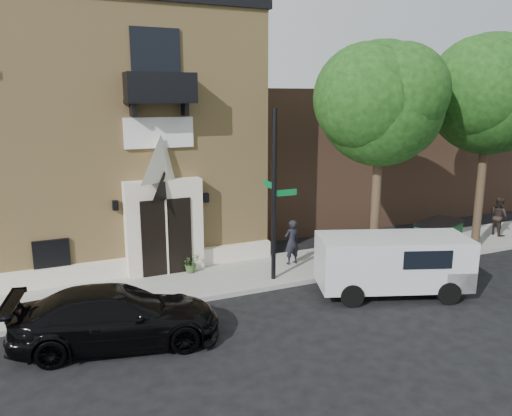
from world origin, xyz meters
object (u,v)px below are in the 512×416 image
(black_sedan, at_px, (117,317))
(pedestrian_near, at_px, (292,242))
(street_sign, at_px, (274,196))
(fire_hydrant, at_px, (357,257))
(cargo_van, at_px, (398,262))
(dumpster, at_px, (438,237))
(pedestrian_far, at_px, (499,216))

(black_sedan, bearing_deg, pedestrian_near, -52.91)
(pedestrian_near, bearing_deg, street_sign, 33.53)
(black_sedan, bearing_deg, fire_hydrant, -66.91)
(black_sedan, distance_m, street_sign, 6.26)
(cargo_van, relative_size, pedestrian_near, 3.01)
(dumpster, bearing_deg, cargo_van, -170.19)
(pedestrian_near, xyz_separation_m, pedestrian_far, (10.07, -0.23, 0.02))
(cargo_van, bearing_deg, pedestrian_near, 137.57)
(street_sign, relative_size, fire_hydrant, 6.47)
(cargo_van, bearing_deg, street_sign, 161.53)
(pedestrian_far, bearing_deg, pedestrian_near, 94.61)
(fire_hydrant, relative_size, dumpster, 0.38)
(cargo_van, bearing_deg, fire_hydrant, 110.16)
(black_sedan, relative_size, dumpster, 2.25)
(cargo_van, distance_m, fire_hydrant, 2.15)
(black_sedan, height_order, cargo_van, cargo_van)
(black_sedan, distance_m, pedestrian_far, 17.01)
(cargo_van, relative_size, fire_hydrant, 5.71)
(pedestrian_near, relative_size, pedestrian_far, 0.97)
(pedestrian_near, bearing_deg, fire_hydrant, 134.53)
(street_sign, bearing_deg, pedestrian_far, 5.17)
(black_sedan, relative_size, cargo_van, 1.03)
(dumpster, relative_size, pedestrian_near, 1.37)
(fire_hydrant, bearing_deg, street_sign, 173.17)
(fire_hydrant, height_order, pedestrian_far, pedestrian_far)
(dumpster, distance_m, pedestrian_far, 4.47)
(street_sign, height_order, fire_hydrant, street_sign)
(street_sign, bearing_deg, fire_hydrant, -5.91)
(street_sign, relative_size, pedestrian_far, 3.32)
(street_sign, relative_size, pedestrian_near, 3.41)
(street_sign, xyz_separation_m, pedestrian_far, (11.31, 0.84, -1.96))
(pedestrian_far, bearing_deg, fire_hydrant, 104.27)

